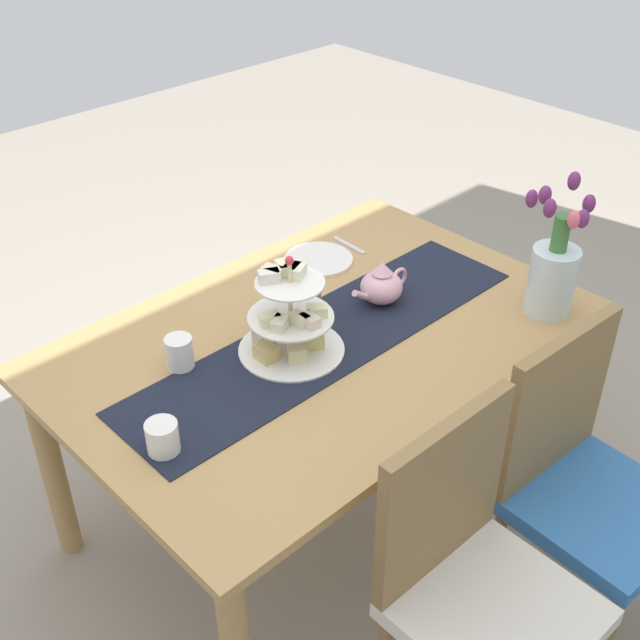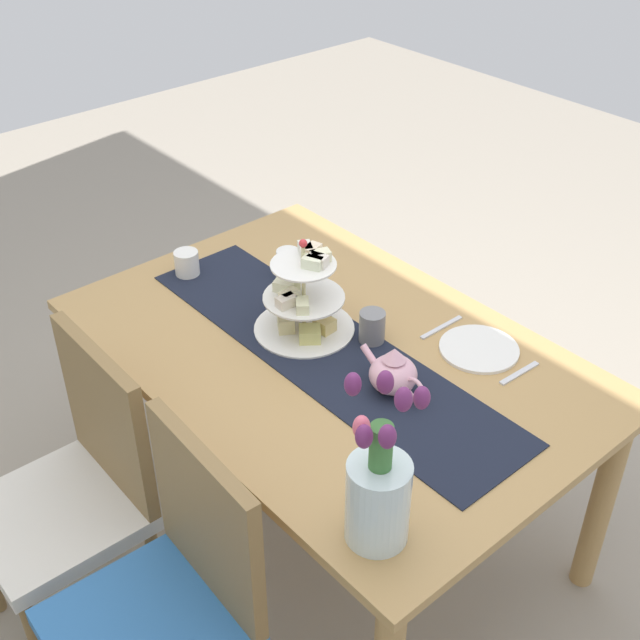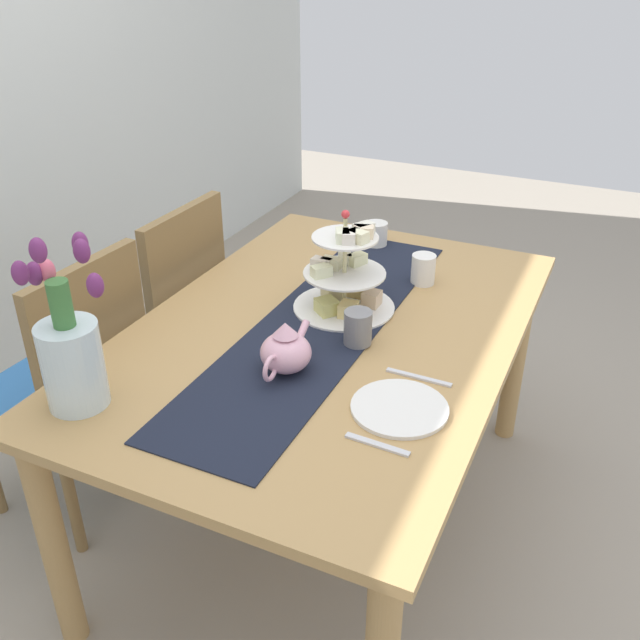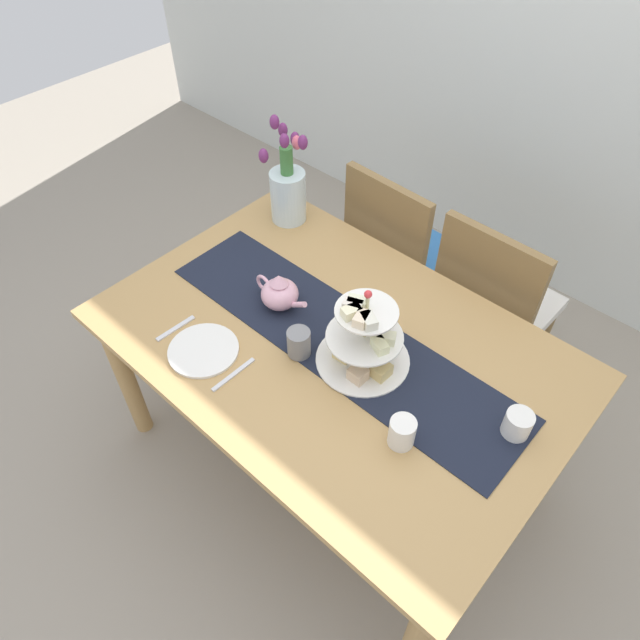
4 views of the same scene
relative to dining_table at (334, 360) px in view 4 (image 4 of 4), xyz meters
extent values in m
plane|color=gray|center=(0.00, 0.00, -0.63)|extent=(8.00, 8.00, 0.00)
cube|color=silver|center=(0.00, 1.61, 0.67)|extent=(6.00, 0.08, 2.60)
cube|color=tan|center=(0.00, 0.00, 0.08)|extent=(1.54, 1.02, 0.03)
cylinder|color=tan|center=(-0.70, -0.44, -0.28)|extent=(0.07, 0.07, 0.70)
cylinder|color=tan|center=(-0.70, 0.44, -0.28)|extent=(0.07, 0.07, 0.70)
cylinder|color=tan|center=(0.70, 0.44, -0.28)|extent=(0.07, 0.07, 0.70)
cylinder|color=olive|center=(-0.07, 0.98, -0.42)|extent=(0.04, 0.04, 0.41)
cylinder|color=olive|center=(-0.43, 1.00, -0.42)|extent=(0.04, 0.04, 0.41)
cylinder|color=olive|center=(-0.09, 0.62, -0.42)|extent=(0.04, 0.04, 0.41)
cylinder|color=olive|center=(-0.45, 0.64, -0.42)|extent=(0.04, 0.04, 0.41)
cube|color=#3370B7|center=(-0.26, 0.81, -0.19)|extent=(0.44, 0.44, 0.05)
cube|color=olive|center=(-0.27, 0.62, 0.06)|extent=(0.42, 0.06, 0.45)
cylinder|color=olive|center=(0.39, 0.99, -0.42)|extent=(0.04, 0.04, 0.41)
cylinder|color=olive|center=(0.03, 0.99, -0.42)|extent=(0.04, 0.04, 0.41)
cylinder|color=olive|center=(0.39, 0.63, -0.42)|extent=(0.04, 0.04, 0.41)
cylinder|color=olive|center=(0.03, 0.63, -0.42)|extent=(0.04, 0.04, 0.41)
cube|color=silver|center=(0.21, 0.81, -0.19)|extent=(0.43, 0.43, 0.05)
cube|color=olive|center=(0.21, 0.62, 0.06)|extent=(0.42, 0.04, 0.45)
cube|color=black|center=(0.00, 0.02, 0.10)|extent=(1.32, 0.33, 0.00)
cylinder|color=beige|center=(0.12, 0.00, 0.24)|extent=(0.01, 0.01, 0.28)
cylinder|color=white|center=(0.12, 0.00, 0.10)|extent=(0.30, 0.30, 0.01)
cylinder|color=white|center=(0.12, 0.00, 0.21)|extent=(0.24, 0.24, 0.01)
cylinder|color=white|center=(0.12, 0.00, 0.32)|extent=(0.19, 0.19, 0.01)
cube|color=#DBBF76|center=(0.20, -0.01, 0.13)|extent=(0.05, 0.06, 0.04)
cube|color=beige|center=(0.14, 0.05, 0.13)|extent=(0.07, 0.07, 0.05)
cube|color=#D5D076|center=(0.06, 0.03, 0.13)|extent=(0.08, 0.08, 0.04)
cube|color=#EBCF7E|center=(0.07, -0.04, 0.13)|extent=(0.06, 0.05, 0.04)
cube|color=beige|center=(0.16, -0.07, 0.13)|extent=(0.05, 0.05, 0.04)
cube|color=beige|center=(0.19, -0.01, 0.23)|extent=(0.07, 0.06, 0.03)
cube|color=beige|center=(0.18, 0.03, 0.23)|extent=(0.07, 0.06, 0.03)
cube|color=beige|center=(0.13, 0.05, 0.23)|extent=(0.04, 0.06, 0.03)
cube|color=beige|center=(0.11, 0.07, 0.23)|extent=(0.04, 0.06, 0.03)
cube|color=beige|center=(0.07, 0.05, 0.23)|extent=(0.07, 0.06, 0.03)
cube|color=#E4E9C4|center=(0.09, -0.01, 0.34)|extent=(0.07, 0.06, 0.03)
cube|color=silver|center=(0.09, -0.03, 0.34)|extent=(0.07, 0.05, 0.03)
cube|color=#EEE9BD|center=(0.10, -0.05, 0.34)|extent=(0.05, 0.06, 0.03)
cube|color=beige|center=(0.14, -0.05, 0.34)|extent=(0.05, 0.06, 0.03)
cube|color=silver|center=(0.16, -0.04, 0.34)|extent=(0.07, 0.06, 0.03)
sphere|color=red|center=(0.12, 0.00, 0.39)|extent=(0.02, 0.02, 0.02)
ellipsoid|color=#E5A8BC|center=(-0.25, 0.00, 0.15)|extent=(0.13, 0.13, 0.10)
cone|color=#E5A8BC|center=(-0.25, 0.00, 0.22)|extent=(0.06, 0.06, 0.04)
cylinder|color=#E5A8BC|center=(-0.16, 0.00, 0.16)|extent=(0.07, 0.02, 0.06)
torus|color=#E5A8BC|center=(-0.33, 0.00, 0.15)|extent=(0.07, 0.01, 0.07)
cylinder|color=silver|center=(-0.58, 0.38, 0.20)|extent=(0.14, 0.14, 0.21)
cylinder|color=#3D7538|center=(-0.58, 0.38, 0.36)|extent=(0.05, 0.05, 0.12)
ellipsoid|color=#6B2860|center=(-0.49, 0.38, 0.47)|extent=(0.04, 0.04, 0.06)
ellipsoid|color=#E5607A|center=(-0.56, 0.42, 0.43)|extent=(0.04, 0.04, 0.06)
ellipsoid|color=#6B2860|center=(-0.59, 0.43, 0.43)|extent=(0.04, 0.04, 0.06)
ellipsoid|color=#6B2860|center=(-0.63, 0.42, 0.45)|extent=(0.04, 0.04, 0.06)
ellipsoid|color=#6B2860|center=(-0.62, 0.37, 0.51)|extent=(0.04, 0.04, 0.06)
ellipsoid|color=#6B2860|center=(-0.58, 0.27, 0.43)|extent=(0.04, 0.04, 0.06)
ellipsoid|color=#6B2860|center=(-0.54, 0.33, 0.48)|extent=(0.04, 0.04, 0.06)
cylinder|color=white|center=(0.61, 0.09, 0.14)|extent=(0.08, 0.08, 0.08)
cylinder|color=white|center=(-0.29, -0.32, 0.10)|extent=(0.23, 0.23, 0.01)
cube|color=silver|center=(-0.43, -0.32, 0.10)|extent=(0.02, 0.15, 0.01)
cube|color=silver|center=(-0.14, -0.32, 0.10)|extent=(0.02, 0.17, 0.01)
cylinder|color=slate|center=(-0.05, -0.11, 0.15)|extent=(0.08, 0.08, 0.09)
cylinder|color=white|center=(0.39, -0.16, 0.14)|extent=(0.08, 0.08, 0.09)
camera|label=1|loc=(1.32, 1.38, 1.45)|focal=45.31mm
camera|label=2|loc=(-1.43, 1.27, 1.53)|focal=46.38mm
camera|label=3|loc=(-1.57, -0.71, 1.07)|focal=39.44mm
camera|label=4|loc=(0.81, -0.96, 1.53)|focal=32.49mm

